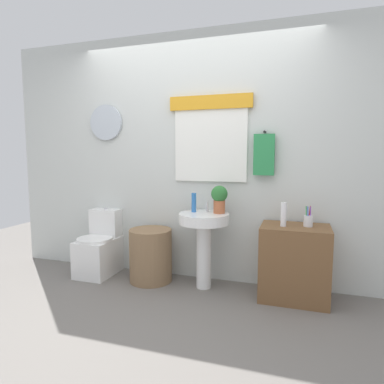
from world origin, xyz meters
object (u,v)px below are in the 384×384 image
Objects in this scene: toilet at (100,249)px; laundry_hamper at (151,255)px; potted_plant at (219,197)px; pedestal_sink at (204,232)px; soap_bottle at (194,203)px; wooden_cabinet at (294,263)px; lotion_bottle at (284,214)px; toothbrush_cup at (308,220)px.

toilet reaches higher than laundry_hamper.
laundry_hamper is 0.96m from potted_plant.
pedestal_sink is at bearing -0.00° from laundry_hamper.
laundry_hamper is at bearing -173.83° from soap_bottle.
potted_plant is (-0.73, 0.06, 0.57)m from wooden_cabinet.
wooden_cabinet is 0.47m from lotion_bottle.
lotion_bottle is 1.18× the size of toothbrush_cup.
potted_plant is at bearing 175.27° from wooden_cabinet.
pedestal_sink is at bearing -156.80° from potted_plant.
pedestal_sink is (1.22, -0.03, 0.29)m from toilet.
potted_plant reaches higher than toothbrush_cup.
laundry_hamper is at bearing -2.81° from toilet.
toothbrush_cup is at bearing -1.59° from soap_bottle.
wooden_cabinet reaches higher than laundry_hamper.
lotion_bottle is at bearing -159.51° from wooden_cabinet.
wooden_cabinet is at bearing 0.00° from laundry_hamper.
lotion_bottle is (0.88, -0.09, -0.06)m from soap_bottle.
lotion_bottle reaches higher than laundry_hamper.
potted_plant is (0.26, 0.01, 0.06)m from soap_bottle.
toothbrush_cup is (2.19, -0.01, 0.46)m from toilet.
toothbrush_cup is at bearing -2.77° from potted_plant.
toothbrush_cup is at bearing -0.30° from toilet.
lotion_bottle is (0.76, -0.04, 0.23)m from pedestal_sink.
laundry_hamper is at bearing 178.29° from lotion_bottle.
toilet is at bearing 177.94° from lotion_bottle.
pedestal_sink is 4.08× the size of toothbrush_cup.
potted_plant is 0.64m from lotion_bottle.
laundry_hamper is at bearing -179.28° from toothbrush_cup.
soap_bottle is at bearing 177.10° from wooden_cabinet.
potted_plant reaches higher than toilet.
laundry_hamper is 1.45m from wooden_cabinet.
pedestal_sink is at bearing -178.84° from toothbrush_cup.
toothbrush_cup reaches higher than wooden_cabinet.
toilet is at bearing 178.53° from pedestal_sink.
toilet is at bearing -178.79° from potted_plant.
soap_bottle is at bearing 0.98° from toilet.
laundry_hamper is 2.02× the size of potted_plant.
pedestal_sink is (0.58, -0.00, 0.29)m from laundry_hamper.
soap_bottle is at bearing 157.38° from pedestal_sink.
soap_bottle is 0.70× the size of potted_plant.
pedestal_sink reaches higher than laundry_hamper.
pedestal_sink reaches higher than toilet.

